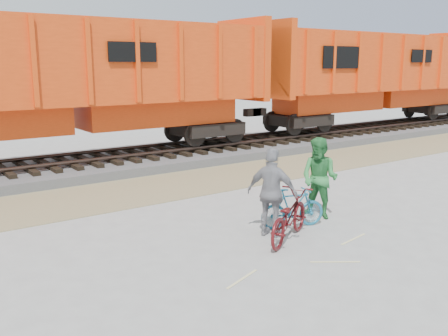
{
  "coord_description": "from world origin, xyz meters",
  "views": [
    {
      "loc": [
        -5.72,
        -6.89,
        3.5
      ],
      "look_at": [
        0.27,
        1.5,
        1.33
      ],
      "focal_mm": 40.0,
      "sensor_mm": 36.0,
      "label": 1
    }
  ],
  "objects_px": {
    "person_woman": "(272,193)",
    "person_man": "(319,178)",
    "hopper_car_center": "(72,79)",
    "bicycle_maroon": "(289,216)",
    "bicycle_teal": "(293,208)",
    "hopper_car_right": "(375,74)"
  },
  "relations": [
    {
      "from": "person_woman",
      "to": "person_man",
      "type": "bearing_deg",
      "value": -108.18
    },
    {
      "from": "hopper_car_center",
      "to": "bicycle_maroon",
      "type": "xyz_separation_m",
      "value": [
        1.21,
        -8.86,
        -2.51
      ]
    },
    {
      "from": "hopper_car_center",
      "to": "person_man",
      "type": "distance_m",
      "value": 8.85
    },
    {
      "from": "bicycle_maroon",
      "to": "bicycle_teal",
      "type": "bearing_deg",
      "value": -77.08
    },
    {
      "from": "bicycle_teal",
      "to": "person_man",
      "type": "height_order",
      "value": "person_man"
    },
    {
      "from": "bicycle_maroon",
      "to": "person_man",
      "type": "bearing_deg",
      "value": -93.68
    },
    {
      "from": "hopper_car_right",
      "to": "hopper_car_center",
      "type": "bearing_deg",
      "value": 180.0
    },
    {
      "from": "bicycle_teal",
      "to": "person_woman",
      "type": "xyz_separation_m",
      "value": [
        -0.71,
        -0.13,
        0.47
      ]
    },
    {
      "from": "hopper_car_right",
      "to": "person_woman",
      "type": "distance_m",
      "value": 16.39
    },
    {
      "from": "hopper_car_right",
      "to": "person_woman",
      "type": "height_order",
      "value": "hopper_car_right"
    },
    {
      "from": "bicycle_maroon",
      "to": "hopper_car_right",
      "type": "bearing_deg",
      "value": -85.25
    },
    {
      "from": "bicycle_teal",
      "to": "hopper_car_right",
      "type": "bearing_deg",
      "value": -40.88
    },
    {
      "from": "hopper_car_center",
      "to": "bicycle_maroon",
      "type": "bearing_deg",
      "value": -82.19
    },
    {
      "from": "bicycle_teal",
      "to": "person_man",
      "type": "relative_size",
      "value": 0.79
    },
    {
      "from": "hopper_car_center",
      "to": "bicycle_maroon",
      "type": "relative_size",
      "value": 7.4
    },
    {
      "from": "hopper_car_center",
      "to": "person_woman",
      "type": "bearing_deg",
      "value": -82.49
    },
    {
      "from": "person_man",
      "to": "person_woman",
      "type": "relative_size",
      "value": 1.02
    },
    {
      "from": "hopper_car_center",
      "to": "hopper_car_right",
      "type": "bearing_deg",
      "value": 0.0
    },
    {
      "from": "bicycle_teal",
      "to": "person_man",
      "type": "xyz_separation_m",
      "value": [
        1.0,
        0.2,
        0.49
      ]
    },
    {
      "from": "bicycle_maroon",
      "to": "person_man",
      "type": "relative_size",
      "value": 1.02
    },
    {
      "from": "bicycle_teal",
      "to": "hopper_car_center",
      "type": "bearing_deg",
      "value": 29.15
    },
    {
      "from": "hopper_car_right",
      "to": "bicycle_teal",
      "type": "height_order",
      "value": "hopper_car_right"
    }
  ]
}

